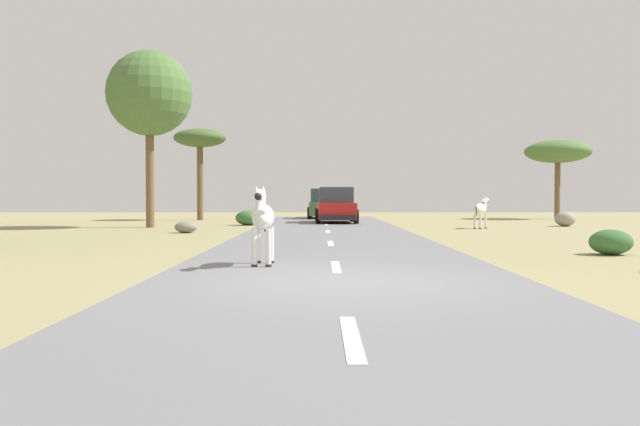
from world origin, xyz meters
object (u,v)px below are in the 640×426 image
at_px(tree_1, 201,140).
at_px(tree_4, 151,94).
at_px(car_1, 337,206).
at_px(rock_2, 566,219).
at_px(zebra_1, 482,209).
at_px(car_0, 326,205).
at_px(tree_3, 559,152).
at_px(rock_0, 187,227).
at_px(bush_1, 249,218).
at_px(zebra_0, 264,218).
at_px(bush_0, 612,242).

bearing_deg(tree_1, tree_4, -93.43).
distance_m(car_1, rock_2, 10.66).
height_order(zebra_1, car_0, car_0).
xyz_separation_m(car_0, tree_3, (13.78, 0.10, 3.11)).
distance_m(tree_3, rock_0, 24.40).
relative_size(car_0, bush_1, 3.81).
xyz_separation_m(tree_3, bush_1, (-17.44, -8.47, -3.61)).
xyz_separation_m(zebra_0, tree_1, (-5.72, 24.90, 3.57)).
bearing_deg(car_1, tree_4, 25.99).
bearing_deg(car_0, rock_2, -40.77).
bearing_deg(tree_3, rock_0, -142.11).
relative_size(car_1, rock_0, 5.28).
xyz_separation_m(tree_1, rock_0, (1.86, -13.07, -4.29)).
distance_m(zebra_0, tree_4, 17.84).
relative_size(car_0, rock_0, 5.27).
bearing_deg(car_0, tree_1, -166.28).
relative_size(tree_1, tree_3, 1.10).
xyz_separation_m(car_1, rock_0, (-5.73, -8.32, -0.63)).
bearing_deg(rock_0, bush_1, 75.98).
bearing_deg(bush_0, bush_1, 123.19).
relative_size(car_1, bush_1, 3.81).
bearing_deg(bush_0, tree_4, 136.70).
height_order(tree_1, rock_0, tree_1).
xyz_separation_m(tree_3, bush_0, (-7.39, -23.85, -3.66)).
xyz_separation_m(zebra_1, bush_1, (-10.07, 3.16, -0.46)).
relative_size(bush_1, rock_2, 1.25).
distance_m(car_1, rock_0, 10.12).
height_order(tree_3, rock_2, tree_3).
bearing_deg(bush_1, rock_2, -4.32).
xyz_separation_m(zebra_1, tree_4, (-14.04, 1.00, 4.93)).
bearing_deg(tree_1, rock_2, -23.73).
height_order(zebra_0, zebra_1, zebra_0).
bearing_deg(rock_2, tree_1, 156.27).
bearing_deg(rock_0, rock_2, 18.25).
relative_size(zebra_1, tree_1, 0.26).
bearing_deg(zebra_1, car_0, 153.57).
distance_m(tree_3, bush_0, 25.24).
bearing_deg(zebra_1, car_1, 173.55).
height_order(tree_1, rock_2, tree_1).
distance_m(car_0, rock_2, 14.27).
relative_size(bush_0, bush_1, 0.85).
bearing_deg(tree_4, rock_0, -60.20).
xyz_separation_m(zebra_1, rock_2, (4.27, 2.07, -0.48)).
bearing_deg(rock_2, tree_4, -176.64).
bearing_deg(tree_4, rock_2, 3.36).
distance_m(zebra_0, bush_0, 8.29).
xyz_separation_m(zebra_1, bush_0, (-0.01, -12.22, -0.52)).
bearing_deg(tree_3, car_1, -154.01).
bearing_deg(car_0, tree_4, -125.21).
bearing_deg(rock_2, bush_0, -106.67).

